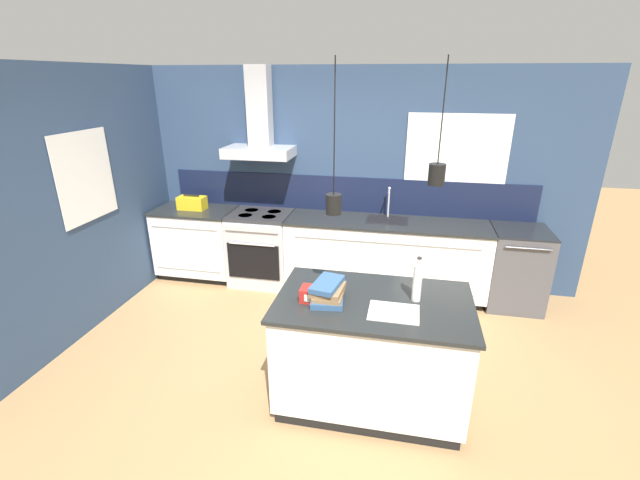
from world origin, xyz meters
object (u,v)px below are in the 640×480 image
at_px(bottle_on_island, 417,282).
at_px(yellow_toolbox, 192,203).
at_px(book_stack, 328,292).
at_px(dishwasher, 516,268).
at_px(oven_range, 262,248).
at_px(red_supply_box, 315,294).

xyz_separation_m(bottle_on_island, yellow_toolbox, (-2.75, 1.83, -0.07)).
bearing_deg(book_stack, dishwasher, 47.59).
height_order(oven_range, dishwasher, same).
distance_m(dishwasher, bottle_on_island, 2.25).
bearing_deg(oven_range, yellow_toolbox, 179.72).
xyz_separation_m(bottle_on_island, red_supply_box, (-0.74, -0.16, -0.10)).
relative_size(dishwasher, bottle_on_island, 2.60).
distance_m(oven_range, dishwasher, 3.01).
bearing_deg(bottle_on_island, oven_range, 135.46).
distance_m(bottle_on_island, red_supply_box, 0.76).
distance_m(oven_range, yellow_toolbox, 1.04).
height_order(dishwasher, book_stack, book_stack).
distance_m(oven_range, red_supply_box, 2.33).
distance_m(oven_range, book_stack, 2.37).
xyz_separation_m(oven_range, yellow_toolbox, (-0.89, 0.00, 0.54)).
relative_size(oven_range, book_stack, 2.62).
distance_m(dishwasher, red_supply_box, 2.79).
bearing_deg(yellow_toolbox, dishwasher, -0.00).
height_order(oven_range, book_stack, book_stack).
height_order(bottle_on_island, book_stack, bottle_on_island).
bearing_deg(yellow_toolbox, oven_range, -0.28).
relative_size(bottle_on_island, book_stack, 1.01).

